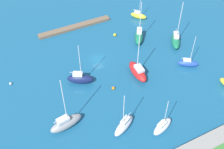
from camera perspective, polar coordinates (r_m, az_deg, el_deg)
name	(u,v)px	position (r m, az deg, el deg)	size (l,w,h in m)	color
water	(98,59)	(74.43, -2.92, 3.13)	(160.00, 160.00, 0.00)	#19567F
pier_dock	(75,27)	(86.27, -7.54, 9.57)	(22.47, 2.11, 0.75)	brown
sailboat_white_west_end	(124,125)	(58.57, 2.43, -10.26)	(6.21, 4.41, 10.51)	white
sailboat_yellow_near_pier	(138,15)	(89.94, 5.39, 11.86)	(4.35, 4.96, 8.64)	yellow
sailboat_green_by_breakwater	(139,36)	(80.22, 5.50, 7.73)	(5.63, 6.81, 12.46)	#19724C
sailboat_blue_lone_north	(188,63)	(74.35, 15.20, 2.26)	(5.39, 4.46, 9.29)	#2347B2
sailboat_red_far_south	(138,71)	(69.26, 5.24, 0.68)	(3.22, 7.76, 12.12)	red
sailboat_navy_far_north	(80,79)	(67.53, -6.49, -0.82)	(6.59, 5.09, 11.39)	#141E4C
sailboat_gray_outer_mooring	(66,123)	(59.40, -9.34, -9.66)	(7.42, 3.49, 13.56)	gray
sailboat_white_off_beacon	(162,126)	(59.32, 10.22, -10.33)	(5.72, 3.53, 8.75)	white
sailboat_green_inner_mooring	(176,40)	(80.82, 12.82, 6.85)	(5.82, 7.29, 13.16)	#19724C
mooring_buoy_yellow	(115,35)	(82.16, 0.57, 8.08)	(0.87, 0.87, 0.87)	yellow
mooring_buoy_orange	(113,88)	(66.23, 0.27, -2.79)	(0.75, 0.75, 0.75)	orange
mooring_buoy_white	(11,84)	(71.64, -19.93, -1.75)	(0.62, 0.62, 0.62)	white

